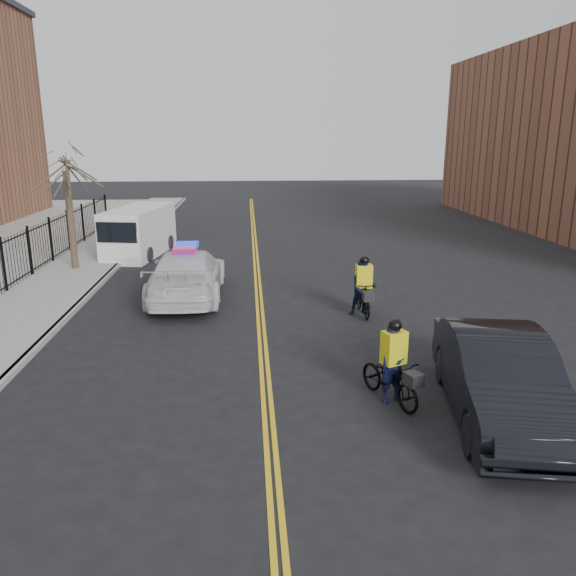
# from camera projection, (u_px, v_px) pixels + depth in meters

# --- Properties ---
(ground) EXTENTS (120.00, 120.00, 0.00)m
(ground) POSITION_uv_depth(u_px,v_px,m) (264.00, 356.00, 14.49)
(ground) COLOR black
(ground) RESTS_ON ground
(center_line_left) EXTENTS (0.10, 60.00, 0.01)m
(center_line_left) POSITION_uv_depth(u_px,v_px,m) (255.00, 280.00, 22.19)
(center_line_left) COLOR gold
(center_line_left) RESTS_ON ground
(center_line_right) EXTENTS (0.10, 60.00, 0.01)m
(center_line_right) POSITION_uv_depth(u_px,v_px,m) (260.00, 280.00, 22.20)
(center_line_right) COLOR gold
(center_line_right) RESTS_ON ground
(sidewalk) EXTENTS (3.00, 60.00, 0.15)m
(sidewalk) POSITION_uv_depth(u_px,v_px,m) (63.00, 281.00, 21.65)
(sidewalk) COLOR gray
(sidewalk) RESTS_ON ground
(curb) EXTENTS (0.20, 60.00, 0.15)m
(curb) POSITION_uv_depth(u_px,v_px,m) (103.00, 281.00, 21.76)
(curb) COLOR gray
(curb) RESTS_ON ground
(iron_fence) EXTENTS (0.12, 28.00, 2.00)m
(iron_fence) POSITION_uv_depth(u_px,v_px,m) (20.00, 259.00, 21.31)
(iron_fence) COLOR black
(iron_fence) RESTS_ON ground
(street_tree) EXTENTS (3.20, 3.20, 4.80)m
(street_tree) POSITION_uv_depth(u_px,v_px,m) (67.00, 186.00, 22.67)
(street_tree) COLOR #392D22
(street_tree) RESTS_ON sidewalk
(police_cruiser) EXTENTS (2.44, 5.94, 1.88)m
(police_cruiser) POSITION_uv_depth(u_px,v_px,m) (187.00, 274.00, 19.47)
(police_cruiser) COLOR silver
(police_cruiser) RESTS_ON ground
(dark_sedan) EXTENTS (2.70, 5.50, 1.74)m
(dark_sedan) POSITION_uv_depth(u_px,v_px,m) (500.00, 377.00, 11.11)
(dark_sedan) COLOR black
(dark_sedan) RESTS_ON ground
(cargo_van) EXTENTS (2.82, 5.61, 2.25)m
(cargo_van) POSITION_uv_depth(u_px,v_px,m) (138.00, 232.00, 26.53)
(cargo_van) COLOR silver
(cargo_van) RESTS_ON ground
(cyclist_near) EXTENTS (1.35, 1.98, 1.84)m
(cyclist_near) POSITION_uv_depth(u_px,v_px,m) (393.00, 373.00, 11.86)
(cyclist_near) COLOR black
(cyclist_near) RESTS_ON ground
(cyclist_far) EXTENTS (0.86, 1.89, 1.90)m
(cyclist_far) POSITION_uv_depth(u_px,v_px,m) (363.00, 292.00, 17.66)
(cyclist_far) COLOR black
(cyclist_far) RESTS_ON ground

